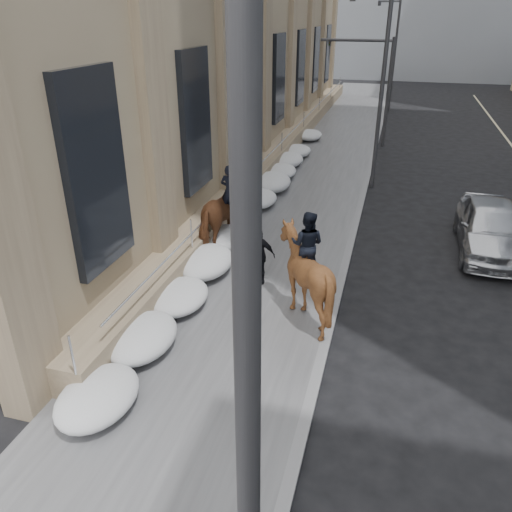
{
  "coord_description": "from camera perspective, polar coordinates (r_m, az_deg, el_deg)",
  "views": [
    {
      "loc": [
        3.65,
        -8.48,
        7.26
      ],
      "look_at": [
        0.63,
        2.4,
        1.7
      ],
      "focal_mm": 35.0,
      "sensor_mm": 36.0,
      "label": 1
    }
  ],
  "objects": [
    {
      "name": "curb",
      "position": [
        19.86,
        11.51,
        4.41
      ],
      "size": [
        0.24,
        80.0,
        0.12
      ],
      "primitive_type": "cube",
      "color": "slate",
      "rests_on": "ground"
    },
    {
      "name": "sidewalk",
      "position": [
        20.17,
        4.08,
        5.22
      ],
      "size": [
        5.0,
        80.0,
        0.12
      ],
      "primitive_type": "cube",
      "color": "#4C4B4E",
      "rests_on": "ground"
    },
    {
      "name": "streetlight_mid",
      "position": [
        22.66,
        13.85,
        18.72
      ],
      "size": [
        1.71,
        0.24,
        8.0
      ],
      "color": "#2D2D30",
      "rests_on": "ground"
    },
    {
      "name": "traffic_signal",
      "position": [
        30.7,
        13.25,
        19.48
      ],
      "size": [
        4.1,
        0.22,
        6.0
      ],
      "color": "#2D2D30",
      "rests_on": "ground"
    },
    {
      "name": "pedestrian",
      "position": [
        14.29,
        0.23,
        0.04
      ],
      "size": [
        1.04,
        0.57,
        1.68
      ],
      "primitive_type": "imported",
      "rotation": [
        0.0,
        0.0,
        0.17
      ],
      "color": "black",
      "rests_on": "sidewalk"
    },
    {
      "name": "ground",
      "position": [
        11.75,
        -6.23,
        -12.16
      ],
      "size": [
        140.0,
        140.0,
        0.0
      ],
      "primitive_type": "plane",
      "color": "black",
      "rests_on": "ground"
    },
    {
      "name": "mounted_horse_right",
      "position": [
        12.57,
        5.58,
        -1.92
      ],
      "size": [
        2.02,
        2.23,
        2.82
      ],
      "rotation": [
        0.0,
        0.0,
        3.08
      ],
      "color": "#4C2C15",
      "rests_on": "sidewalk"
    },
    {
      "name": "car_silver",
      "position": [
        18.21,
        25.25,
        3.0
      ],
      "size": [
        2.1,
        5.04,
        1.7
      ],
      "primitive_type": "imported",
      "rotation": [
        0.0,
        0.0,
        -0.02
      ],
      "color": "#B1B4B9",
      "rests_on": "ground"
    },
    {
      "name": "mounted_horse_left",
      "position": [
        16.33,
        -3.26,
        4.78
      ],
      "size": [
        1.56,
        2.84,
        2.8
      ],
      "rotation": [
        0.0,
        0.0,
        3.02
      ],
      "color": "#4C2A17",
      "rests_on": "sidewalk"
    },
    {
      "name": "streetlight_near",
      "position": [
        3.77,
        -3.4,
        -19.27
      ],
      "size": [
        1.71,
        0.24,
        8.0
      ],
      "color": "#2D2D30",
      "rests_on": "ground"
    },
    {
      "name": "streetlight_far",
      "position": [
        42.58,
        15.38,
        21.76
      ],
      "size": [
        1.71,
        0.24,
        8.0
      ],
      "color": "#2D2D30",
      "rests_on": "ground"
    },
    {
      "name": "snow_bank",
      "position": [
        18.63,
        -1.38,
        4.82
      ],
      "size": [
        1.7,
        18.1,
        0.76
      ],
      "color": "silver",
      "rests_on": "sidewalk"
    }
  ]
}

